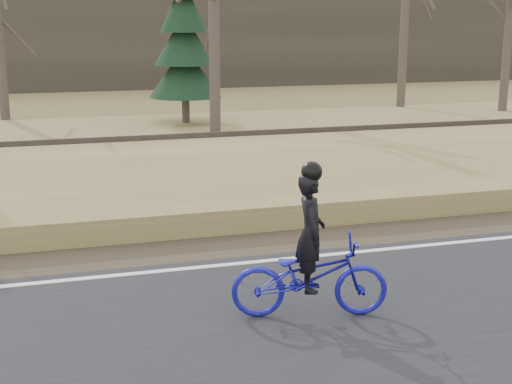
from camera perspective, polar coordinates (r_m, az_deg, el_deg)
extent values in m
cube|color=#473A2B|center=(13.99, 18.40, -2.33)|extent=(120.00, 1.60, 0.04)
cube|color=#96824C|center=(16.41, 12.59, 1.10)|extent=(120.00, 5.00, 0.44)
cube|color=slate|center=(19.75, 7.34, 3.46)|extent=(120.00, 3.00, 0.45)
cube|color=black|center=(19.70, 7.36, 4.30)|extent=(120.00, 2.40, 0.14)
cube|color=brown|center=(19.03, 8.24, 4.38)|extent=(120.00, 0.07, 0.15)
cube|color=brown|center=(20.33, 6.57, 5.03)|extent=(120.00, 0.07, 0.15)
cube|color=#383328|center=(40.57, -5.24, 12.72)|extent=(120.00, 4.00, 6.00)
imported|color=#171697|center=(9.01, 4.32, -6.78)|extent=(2.07, 1.11, 1.03)
imported|color=black|center=(8.82, 4.39, -3.25)|extent=(0.47, 0.61, 1.49)
sphere|color=black|center=(8.63, 4.48, 1.62)|extent=(0.26, 0.26, 0.26)
cylinder|color=#50433B|center=(23.46, -3.39, 13.08)|extent=(0.36, 0.36, 6.89)
cylinder|color=#50433B|center=(30.91, 19.61, 12.73)|extent=(0.36, 0.36, 7.14)
cylinder|color=#50433B|center=(26.14, -5.64, 6.91)|extent=(0.28, 0.28, 1.25)
cone|color=#15311D|center=(26.02, -5.71, 9.57)|extent=(2.60, 2.60, 1.82)
cone|color=#15311D|center=(25.96, -5.77, 12.09)|extent=(2.15, 2.15, 1.82)
cone|color=#15311D|center=(25.96, -5.83, 14.61)|extent=(1.70, 1.70, 1.82)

